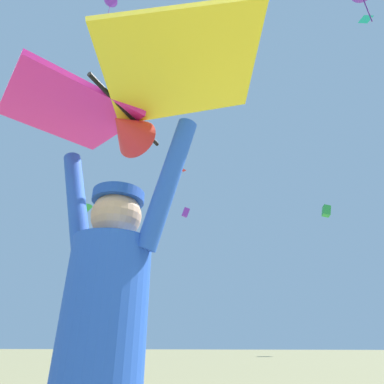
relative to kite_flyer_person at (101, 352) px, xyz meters
The scene contains 8 objects.
kite_flyer_person is the anchor object (origin of this frame).
held_stunt_kite 1.18m from the kite_flyer_person, 106.98° to the right, with size 1.60×1.05×0.39m.
distant_kite_green_far_center 24.31m from the kite_flyer_person, 118.47° to the left, with size 0.92×0.98×1.86m.
distant_kite_purple_overhead_distant 20.65m from the kite_flyer_person, 121.75° to the left, with size 0.87×0.88×1.71m.
distant_kite_teal_mid_left 26.76m from the kite_flyer_person, 53.02° to the left, with size 0.99×0.98×0.30m.
distant_kite_green_high_right 39.28m from the kite_flyer_person, 71.10° to the left, with size 1.15×0.93×1.49m.
distant_kite_red_low_right 35.22m from the kite_flyer_person, 99.23° to the left, with size 0.78×0.78×0.24m.
distant_kite_purple_low_left 34.41m from the kite_flyer_person, 98.44° to the left, with size 1.10×0.91×1.27m.
Camera 1 is at (0.40, -1.39, 0.97)m, focal length 28.85 mm.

